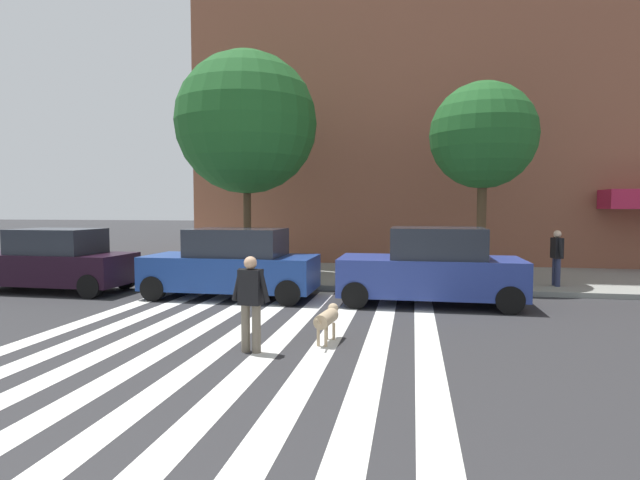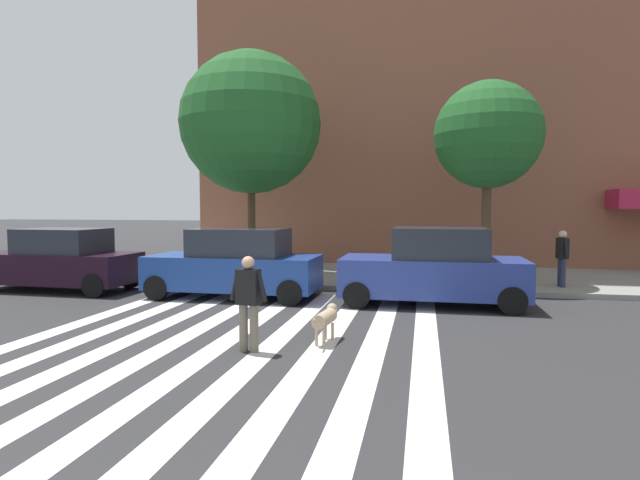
{
  "view_description": "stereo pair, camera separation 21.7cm",
  "coord_description": "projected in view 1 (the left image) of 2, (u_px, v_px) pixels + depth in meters",
  "views": [
    {
      "loc": [
        2.98,
        -1.01,
        2.46
      ],
      "look_at": [
        1.09,
        9.22,
        1.79
      ],
      "focal_mm": 28.31,
      "sensor_mm": 36.0,
      "label": 1
    },
    {
      "loc": [
        3.2,
        -0.97,
        2.46
      ],
      "look_at": [
        1.09,
        9.22,
        1.79
      ],
      "focal_mm": 28.31,
      "sensor_mm": 36.0,
      "label": 2
    }
  ],
  "objects": [
    {
      "name": "ground_plane",
      "position": [
        229.0,
        356.0,
        8.35
      ],
      "size": [
        160.0,
        160.0,
        0.0
      ],
      "primitive_type": "plane",
      "color": "#2B2B2D"
    },
    {
      "name": "sidewalk_far",
      "position": [
        327.0,
        274.0,
        17.94
      ],
      "size": [
        80.0,
        6.0,
        0.15
      ],
      "primitive_type": "cube",
      "color": "gray",
      "rests_on": "ground_plane"
    },
    {
      "name": "crosswalk_stripes",
      "position": [
        209.0,
        355.0,
        8.41
      ],
      "size": [
        7.65,
        12.96,
        0.01
      ],
      "color": "silver",
      "rests_on": "ground_plane"
    },
    {
      "name": "parked_car_near_curb",
      "position": [
        54.0,
        262.0,
        14.72
      ],
      "size": [
        4.63,
        1.96,
        1.84
      ],
      "color": "black",
      "rests_on": "ground_plane"
    },
    {
      "name": "parked_car_behind_first",
      "position": [
        233.0,
        264.0,
        13.72
      ],
      "size": [
        4.62,
        1.97,
        1.88
      ],
      "color": "navy",
      "rests_on": "ground_plane"
    },
    {
      "name": "parked_car_third_in_line",
      "position": [
        431.0,
        268.0,
        12.76
      ],
      "size": [
        4.54,
        2.04,
        1.95
      ],
      "color": "navy",
      "rests_on": "ground_plane"
    },
    {
      "name": "street_tree_nearest",
      "position": [
        246.0,
        123.0,
        16.74
      ],
      "size": [
        4.69,
        4.69,
        7.45
      ],
      "color": "#4C3823",
      "rests_on": "sidewalk_far"
    },
    {
      "name": "street_tree_middle",
      "position": [
        483.0,
        136.0,
        15.65
      ],
      "size": [
        3.29,
        3.29,
        6.19
      ],
      "color": "#4C3823",
      "rests_on": "sidewalk_far"
    },
    {
      "name": "pedestrian_dog_walker",
      "position": [
        251.0,
        298.0,
        8.51
      ],
      "size": [
        0.71,
        0.29,
        1.64
      ],
      "color": "#6B6051",
      "rests_on": "ground_plane"
    },
    {
      "name": "dog_on_leash",
      "position": [
        327.0,
        318.0,
        9.18
      ],
      "size": [
        0.35,
        1.12,
        0.65
      ],
      "color": "tan",
      "rests_on": "ground_plane"
    },
    {
      "name": "pedestrian_bystander",
      "position": [
        557.0,
        255.0,
        14.76
      ],
      "size": [
        0.29,
        0.71,
        1.64
      ],
      "color": "#282D4C",
      "rests_on": "sidewalk_far"
    }
  ]
}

